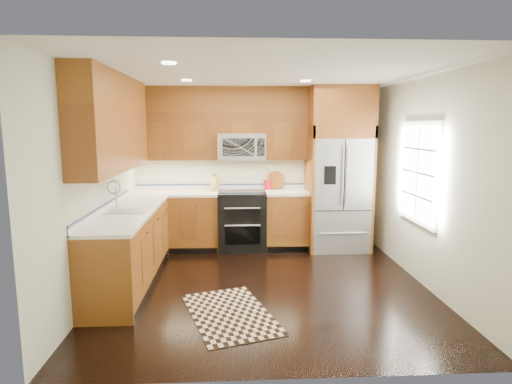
{
  "coord_description": "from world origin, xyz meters",
  "views": [
    {
      "loc": [
        -0.39,
        -5.1,
        1.99
      ],
      "look_at": [
        -0.08,
        0.6,
        1.11
      ],
      "focal_mm": 30.0,
      "sensor_mm": 36.0,
      "label": 1
    }
  ],
  "objects": [
    {
      "name": "refrigerator",
      "position": [
        1.3,
        1.63,
        1.3
      ],
      "size": [
        0.98,
        0.75,
        2.6
      ],
      "color": "#B2B2B7",
      "rests_on": "ground"
    },
    {
      "name": "knife_block",
      "position": [
        -0.69,
        1.85,
        1.06
      ],
      "size": [
        0.15,
        0.17,
        0.29
      ],
      "color": "tan",
      "rests_on": "countertop"
    },
    {
      "name": "wall_back",
      "position": [
        0.0,
        2.0,
        1.3
      ],
      "size": [
        4.0,
        0.02,
        2.6
      ],
      "primitive_type": "cube",
      "color": "beige",
      "rests_on": "ground"
    },
    {
      "name": "wall_left",
      "position": [
        -2.0,
        0.0,
        1.3
      ],
      "size": [
        0.02,
        4.0,
        2.6
      ],
      "primitive_type": "cube",
      "color": "beige",
      "rests_on": "ground"
    },
    {
      "name": "sink_faucet",
      "position": [
        -1.73,
        0.23,
        0.99
      ],
      "size": [
        0.54,
        0.44,
        0.37
      ],
      "color": "#B2B2B7",
      "rests_on": "countertop"
    },
    {
      "name": "cutting_board",
      "position": [
        0.32,
        1.94,
        0.95
      ],
      "size": [
        0.38,
        0.38,
        0.02
      ],
      "primitive_type": "cylinder",
      "rotation": [
        0.0,
        0.0,
        -0.3
      ],
      "color": "brown",
      "rests_on": "countertop"
    },
    {
      "name": "range",
      "position": [
        -0.25,
        1.67,
        0.47
      ],
      "size": [
        0.76,
        0.67,
        0.95
      ],
      "color": "black",
      "rests_on": "ground"
    },
    {
      "name": "ground",
      "position": [
        0.0,
        0.0,
        0.0
      ],
      "size": [
        4.0,
        4.0,
        0.0
      ],
      "primitive_type": "plane",
      "color": "black",
      "rests_on": "ground"
    },
    {
      "name": "window",
      "position": [
        1.98,
        0.2,
        1.4
      ],
      "size": [
        0.04,
        1.1,
        1.3
      ],
      "color": "white",
      "rests_on": "ground"
    },
    {
      "name": "upper_cabinets",
      "position": [
        -1.15,
        1.09,
        2.02
      ],
      "size": [
        2.85,
        3.0,
        1.15
      ],
      "color": "brown",
      "rests_on": "ground"
    },
    {
      "name": "wall_right",
      "position": [
        2.0,
        0.0,
        1.3
      ],
      "size": [
        0.02,
        4.0,
        2.6
      ],
      "primitive_type": "cube",
      "color": "beige",
      "rests_on": "ground"
    },
    {
      "name": "rug",
      "position": [
        -0.44,
        -0.78,
        0.01
      ],
      "size": [
        1.14,
        1.49,
        0.01
      ],
      "primitive_type": "cube",
      "rotation": [
        0.0,
        0.0,
        0.3
      ],
      "color": "black",
      "rests_on": "ground"
    },
    {
      "name": "microwave",
      "position": [
        -0.25,
        1.8,
        1.66
      ],
      "size": [
        0.76,
        0.4,
        0.42
      ],
      "color": "#B2B2B7",
      "rests_on": "ground"
    },
    {
      "name": "countertop",
      "position": [
        -1.09,
        1.01,
        0.92
      ],
      "size": [
        2.86,
        3.01,
        0.04
      ],
      "color": "white",
      "rests_on": "base_cabinets"
    },
    {
      "name": "base_cabinets",
      "position": [
        -1.23,
        0.9,
        0.45
      ],
      "size": [
        2.85,
        3.0,
        0.9
      ],
      "color": "brown",
      "rests_on": "ground"
    },
    {
      "name": "utensil_crock",
      "position": [
        0.19,
        1.94,
        1.06
      ],
      "size": [
        0.14,
        0.14,
        0.34
      ],
      "color": "#AB151F",
      "rests_on": "countertop"
    }
  ]
}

